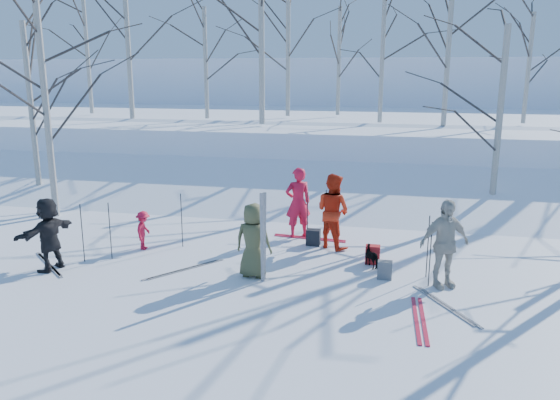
% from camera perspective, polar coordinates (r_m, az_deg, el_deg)
% --- Properties ---
extents(ground, '(120.00, 120.00, 0.00)m').
position_cam_1_polar(ground, '(11.70, -1.60, -7.88)').
color(ground, white).
rests_on(ground, ground).
extents(snow_ramp, '(70.00, 9.49, 4.12)m').
position_cam_1_polar(snow_ramp, '(18.24, 3.73, 0.38)').
color(snow_ramp, white).
rests_on(snow_ramp, ground).
extents(snow_plateau, '(70.00, 18.00, 2.20)m').
position_cam_1_polar(snow_plateau, '(27.89, 6.93, 6.60)').
color(snow_plateau, white).
rests_on(snow_plateau, ground).
extents(far_hill, '(90.00, 30.00, 6.00)m').
position_cam_1_polar(far_hill, '(48.70, 9.47, 10.55)').
color(far_hill, white).
rests_on(far_hill, ground).
extents(skier_olive_center, '(0.81, 0.56, 1.59)m').
position_cam_1_polar(skier_olive_center, '(11.40, -2.83, -4.24)').
color(skier_olive_center, '#46492C').
rests_on(skier_olive_center, ground).
extents(skier_red_north, '(0.79, 0.69, 1.84)m').
position_cam_1_polar(skier_red_north, '(14.08, 1.89, -0.27)').
color(skier_red_north, red).
rests_on(skier_red_north, ground).
extents(skier_redor_behind, '(1.13, 1.07, 1.84)m').
position_cam_1_polar(skier_redor_behind, '(13.29, 5.54, -1.15)').
color(skier_redor_behind, red).
rests_on(skier_redor_behind, ground).
extents(skier_red_seated, '(0.42, 0.65, 0.95)m').
position_cam_1_polar(skier_red_seated, '(13.62, -14.07, -3.09)').
color(skier_red_seated, red).
rests_on(skier_red_seated, ground).
extents(skier_cream_east, '(1.14, 0.87, 1.80)m').
position_cam_1_polar(skier_cream_east, '(11.30, 16.80, -4.39)').
color(skier_cream_east, beige).
rests_on(skier_cream_east, ground).
extents(skier_grey_west, '(0.81, 1.56, 1.61)m').
position_cam_1_polar(skier_grey_west, '(12.79, -23.01, -3.30)').
color(skier_grey_west, black).
rests_on(skier_grey_west, ground).
extents(dog, '(0.54, 0.59, 0.47)m').
position_cam_1_polar(dog, '(12.28, 9.70, -5.85)').
color(dog, black).
rests_on(dog, ground).
extents(upright_ski_left, '(0.09, 0.16, 1.90)m').
position_cam_1_polar(upright_ski_left, '(11.01, -1.88, -4.01)').
color(upright_ski_left, silver).
rests_on(upright_ski_left, ground).
extents(upright_ski_right, '(0.15, 0.23, 1.89)m').
position_cam_1_polar(upright_ski_right, '(11.12, -1.65, -3.83)').
color(upright_ski_right, silver).
rests_on(upright_ski_right, ground).
extents(ski_pair_a, '(1.89, 2.08, 0.02)m').
position_cam_1_polar(ski_pair_a, '(10.71, 16.87, -10.50)').
color(ski_pair_a, silver).
rests_on(ski_pair_a, ground).
extents(ski_pair_b, '(2.08, 2.10, 0.02)m').
position_cam_1_polar(ski_pair_b, '(13.35, -23.00, -6.21)').
color(ski_pair_b, silver).
rests_on(ski_pair_b, ground).
extents(ski_pair_c, '(2.02, 2.09, 0.02)m').
position_cam_1_polar(ski_pair_c, '(12.18, -9.97, -7.16)').
color(ski_pair_c, silver).
rests_on(ski_pair_c, ground).
extents(ski_pair_d, '(0.35, 1.92, 0.02)m').
position_cam_1_polar(ski_pair_d, '(10.03, 14.39, -12.01)').
color(ski_pair_d, '#B81A33').
rests_on(ski_pair_d, ground).
extents(ski_pair_e, '(0.58, 1.94, 0.02)m').
position_cam_1_polar(ski_pair_e, '(14.19, 3.11, -3.99)').
color(ski_pair_e, '#B81A33').
rests_on(ski_pair_e, ground).
extents(ski_pole_a, '(0.02, 0.02, 1.34)m').
position_cam_1_polar(ski_pole_a, '(13.56, 2.89, -1.91)').
color(ski_pole_a, black).
rests_on(ski_pole_a, ground).
extents(ski_pole_b, '(0.02, 0.02, 1.34)m').
position_cam_1_polar(ski_pole_b, '(13.10, -19.96, -3.27)').
color(ski_pole_b, black).
rests_on(ski_pole_b, ground).
extents(ski_pole_c, '(0.02, 0.02, 1.34)m').
position_cam_1_polar(ski_pole_c, '(13.80, 4.81, -1.66)').
color(ski_pole_c, black).
rests_on(ski_pole_c, ground).
extents(ski_pole_d, '(0.02, 0.02, 1.34)m').
position_cam_1_polar(ski_pole_d, '(13.56, -10.24, -2.10)').
color(ski_pole_d, black).
rests_on(ski_pole_d, ground).
extents(ski_pole_e, '(0.02, 0.02, 1.34)m').
position_cam_1_polar(ski_pole_e, '(11.78, 15.19, -4.74)').
color(ski_pole_e, black).
rests_on(ski_pole_e, ground).
extents(ski_pole_f, '(0.02, 0.02, 1.34)m').
position_cam_1_polar(ski_pole_f, '(13.04, -17.33, -3.14)').
color(ski_pole_f, black).
rests_on(ski_pole_f, ground).
extents(ski_pole_g, '(0.02, 0.02, 1.34)m').
position_cam_1_polar(ski_pole_g, '(11.32, 15.43, -5.51)').
color(ski_pole_g, black).
rests_on(ski_pole_g, ground).
extents(backpack_red, '(0.32, 0.22, 0.42)m').
position_cam_1_polar(backpack_red, '(12.50, 9.66, -5.63)').
color(backpack_red, red).
rests_on(backpack_red, ground).
extents(backpack_grey, '(0.30, 0.20, 0.38)m').
position_cam_1_polar(backpack_grey, '(11.66, 10.89, -7.20)').
color(backpack_grey, '#54555B').
rests_on(backpack_grey, ground).
extents(backpack_dark, '(0.34, 0.24, 0.40)m').
position_cam_1_polar(backpack_dark, '(13.62, 3.50, -3.91)').
color(backpack_dark, black).
rests_on(backpack_dark, ground).
extents(birch_plateau_a, '(4.02, 4.02, 4.89)m').
position_cam_1_polar(birch_plateau_a, '(26.21, 6.17, 14.18)').
color(birch_plateau_a, silver).
rests_on(birch_plateau_a, snow_plateau).
extents(birch_plateau_b, '(3.86, 3.86, 4.66)m').
position_cam_1_polar(birch_plateau_b, '(24.32, -7.78, 13.94)').
color(birch_plateau_b, silver).
rests_on(birch_plateau_b, snow_plateau).
extents(birch_plateau_c, '(4.78, 4.78, 5.97)m').
position_cam_1_polar(birch_plateau_c, '(21.89, 17.22, 15.27)').
color(birch_plateau_c, silver).
rests_on(birch_plateau_c, snow_plateau).
extents(birch_plateau_d, '(5.45, 5.45, 6.92)m').
position_cam_1_polar(birch_plateau_d, '(24.88, -15.65, 16.17)').
color(birch_plateau_d, silver).
rests_on(birch_plateau_d, snow_plateau).
extents(birch_plateau_e, '(5.72, 5.72, 7.32)m').
position_cam_1_polar(birch_plateau_e, '(21.66, -1.96, 17.65)').
color(birch_plateau_e, silver).
rests_on(birch_plateau_e, snow_plateau).
extents(birch_plateau_f, '(3.56, 3.56, 4.23)m').
position_cam_1_polar(birch_plateau_f, '(23.91, 24.53, 12.38)').
color(birch_plateau_f, silver).
rests_on(birch_plateau_f, snow_plateau).
extents(birch_plateau_g, '(4.55, 4.55, 5.65)m').
position_cam_1_polar(birch_plateau_g, '(28.62, -19.49, 14.20)').
color(birch_plateau_g, silver).
rests_on(birch_plateau_g, snow_plateau).
extents(birch_plateau_h, '(4.00, 4.00, 4.86)m').
position_cam_1_polar(birch_plateau_h, '(22.60, 10.63, 14.14)').
color(birch_plateau_h, silver).
rests_on(birch_plateau_h, snow_plateau).
extents(birch_plateau_k, '(4.65, 4.65, 5.79)m').
position_cam_1_polar(birch_plateau_k, '(25.48, 0.84, 15.28)').
color(birch_plateau_k, silver).
rests_on(birch_plateau_k, snow_plateau).
extents(birch_edge_a, '(4.99, 4.99, 6.28)m').
position_cam_1_polar(birch_edge_a, '(17.20, -23.23, 8.64)').
color(birch_edge_a, silver).
rests_on(birch_edge_a, ground).
extents(birch_edge_d, '(4.67, 4.67, 5.81)m').
position_cam_1_polar(birch_edge_d, '(20.17, -24.53, 8.39)').
color(birch_edge_d, silver).
rests_on(birch_edge_d, ground).
extents(birch_edge_e, '(4.46, 4.46, 5.51)m').
position_cam_1_polar(birch_edge_e, '(17.15, 21.92, 7.46)').
color(birch_edge_e, silver).
rests_on(birch_edge_e, ground).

